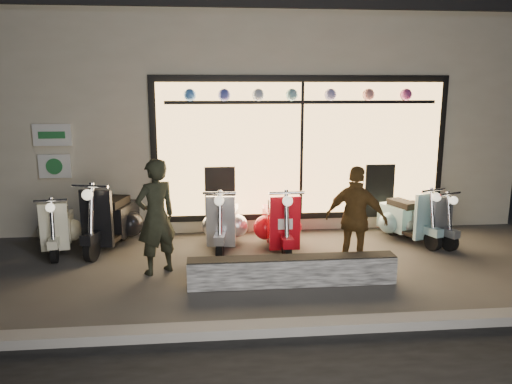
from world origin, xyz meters
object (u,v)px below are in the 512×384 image
graffiti_barrier (292,271)px  scooter_red (279,223)px  scooter_silver (224,222)px  man (156,217)px  woman (356,219)px

graffiti_barrier → scooter_red: size_ratio=1.92×
scooter_silver → man: size_ratio=0.86×
scooter_red → man: man is taller
woman → man: bearing=29.1°
scooter_silver → scooter_red: bearing=-7.8°
graffiti_barrier → man: (-1.88, 0.64, 0.64)m
man → graffiti_barrier: bearing=126.9°
woman → graffiti_barrier: bearing=57.5°
man → woman: man is taller
graffiti_barrier → man: size_ratio=1.69×
scooter_silver → graffiti_barrier: bearing=-57.7°
scooter_silver → scooter_red: scooter_red is taller
woman → scooter_red: bearing=-17.1°
scooter_silver → scooter_red: size_ratio=0.97×
scooter_red → graffiti_barrier: bearing=-92.4°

